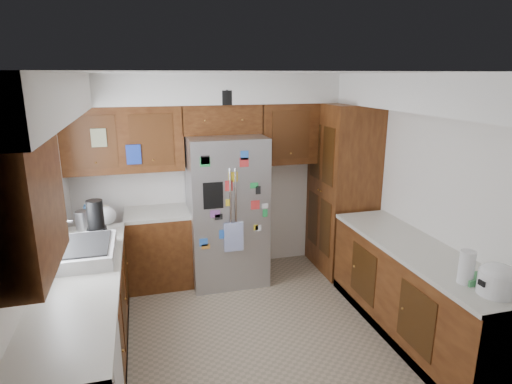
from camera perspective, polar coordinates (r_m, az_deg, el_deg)
The scene contains 12 objects.
floor at distance 4.52m, azimuth -0.57°, elevation -17.94°, with size 3.60×3.60×0.00m, color tan.
room_shell at distance 4.16m, azimuth -3.32°, elevation 6.21°, with size 3.64×3.24×2.52m.
left_counter_run at distance 4.24m, azimuth -19.39°, elevation -14.57°, with size 1.36×3.20×0.92m.
right_counter_run at distance 4.52m, azimuth 20.33°, elevation -12.85°, with size 0.63×2.25×0.92m.
pantry at distance 5.58m, azimuth 11.41°, elevation 0.42°, with size 0.60×0.90×2.15m, color #411D0C.
fridge at distance 5.20m, azimuth -3.95°, elevation -2.40°, with size 0.90×0.79×1.80m.
bridge_cabinet at distance 5.20m, azimuth -4.67°, elevation 9.70°, with size 0.96×0.34×0.35m, color #411D0C.
fridge_top_items at distance 5.11m, azimuth -5.75°, elevation 12.86°, with size 0.59×0.32×0.25m.
sink_assembly at distance 4.08m, azimuth -21.97°, elevation -7.32°, with size 0.52×0.70×0.37m.
left_counter_clutter at distance 4.75m, azimuth -20.45°, elevation -3.22°, with size 0.40×0.83×0.38m.
rice_cooker at distance 3.64m, azimuth 29.50°, elevation -10.06°, with size 0.28×0.26×0.23m.
paper_towel at distance 3.71m, azimuth 26.26°, elevation -8.98°, with size 0.12×0.12×0.26m, color white.
Camera 1 is at (-0.95, -3.66, 2.48)m, focal length 30.00 mm.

